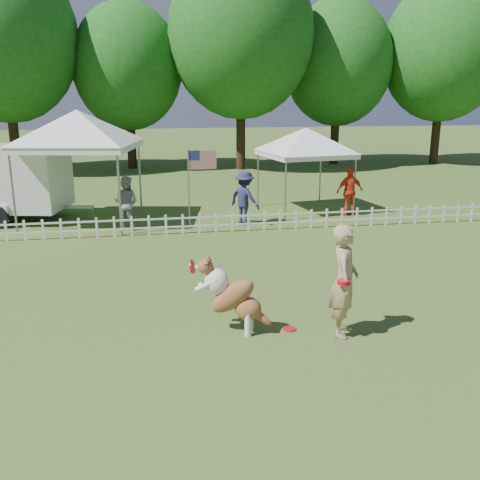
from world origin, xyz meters
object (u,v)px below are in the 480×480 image
(flag_pole, at_px, (189,189))
(spectator_b, at_px, (245,198))
(frisbee_on_turf, at_px, (289,329))
(canopy_tent_right, at_px, (305,171))
(dog, at_px, (234,296))
(canopy_tent_left, at_px, (81,169))
(spectator_a, at_px, (126,203))
(spectator_c, at_px, (350,191))
(handler, at_px, (344,281))

(flag_pole, height_order, spectator_b, flag_pole)
(frisbee_on_turf, distance_m, canopy_tent_right, 10.32)
(dog, distance_m, canopy_tent_right, 10.52)
(dog, distance_m, frisbee_on_turf, 1.19)
(frisbee_on_turf, bearing_deg, canopy_tent_right, 72.08)
(canopy_tent_left, xyz_separation_m, spectator_a, (1.40, -1.13, -0.93))
(spectator_a, bearing_deg, spectator_c, -154.20)
(dog, height_order, spectator_b, spectator_b)
(frisbee_on_turf, xyz_separation_m, spectator_a, (-3.03, 8.04, 0.82))
(frisbee_on_turf, height_order, spectator_b, spectator_b)
(canopy_tent_right, bearing_deg, spectator_a, -173.45)
(dog, xyz_separation_m, spectator_c, (5.45, 8.63, 0.18))
(handler, height_order, canopy_tent_left, canopy_tent_left)
(canopy_tent_left, xyz_separation_m, spectator_c, (8.90, -0.46, -0.92))
(spectator_c, bearing_deg, canopy_tent_right, -46.07)
(dog, relative_size, frisbee_on_turf, 5.63)
(flag_pole, height_order, spectator_c, flag_pole)
(dog, height_order, spectator_a, spectator_a)
(canopy_tent_right, xyz_separation_m, spectator_c, (1.32, -1.01, -0.59))
(flag_pole, distance_m, spectator_b, 1.83)
(frisbee_on_turf, bearing_deg, dog, 174.87)
(handler, bearing_deg, spectator_a, 46.83)
(handler, height_order, flag_pole, flag_pole)
(frisbee_on_turf, distance_m, spectator_a, 8.63)
(frisbee_on_turf, xyz_separation_m, flag_pole, (-1.11, 7.82, 1.22))
(flag_pole, bearing_deg, spectator_b, 0.12)
(dog, bearing_deg, spectator_c, 78.46)
(canopy_tent_left, relative_size, spectator_c, 2.09)
(canopy_tent_left, bearing_deg, spectator_c, 7.69)
(canopy_tent_left, distance_m, spectator_a, 2.02)
(flag_pole, xyz_separation_m, spectator_c, (5.58, 0.90, -0.38))
(frisbee_on_turf, bearing_deg, flag_pole, 98.10)
(canopy_tent_right, distance_m, spectator_c, 1.76)
(canopy_tent_right, distance_m, spectator_b, 3.06)
(handler, xyz_separation_m, canopy_tent_left, (-5.28, 9.49, 0.78))
(flag_pole, bearing_deg, spectator_a, 166.84)
(frisbee_on_turf, xyz_separation_m, canopy_tent_right, (3.15, 9.73, 1.43))
(spectator_a, bearing_deg, handler, 135.55)
(flag_pole, xyz_separation_m, spectator_a, (-1.92, 0.22, -0.40))
(handler, relative_size, flag_pole, 0.80)
(spectator_b, height_order, spectator_c, spectator_b)
(spectator_b, bearing_deg, spectator_c, -120.23)
(dog, height_order, canopy_tent_left, canopy_tent_left)
(canopy_tent_left, relative_size, canopy_tent_right, 1.22)
(canopy_tent_left, relative_size, flag_pole, 1.43)
(canopy_tent_left, height_order, flag_pole, canopy_tent_left)
(canopy_tent_left, xyz_separation_m, canopy_tent_right, (7.58, 0.55, -0.32))
(flag_pole, xyz_separation_m, spectator_b, (1.78, 0.21, -0.37))
(handler, relative_size, spectator_c, 1.16)
(spectator_b, bearing_deg, canopy_tent_left, 36.80)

